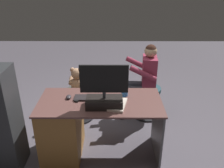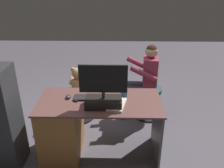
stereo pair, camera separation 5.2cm
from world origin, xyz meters
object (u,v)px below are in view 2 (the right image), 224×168
cup (124,92)px  tv_remote (78,98)px  office_chair_teddy (79,101)px  visitor_chair (148,99)px  computer_mouse (68,97)px  desk (69,126)px  teddy_bear (78,79)px  monitor (103,95)px  person (143,76)px  keyboard (92,98)px

cup → tv_remote: cup is taller
office_chair_teddy → visitor_chair: 1.08m
computer_mouse → office_chair_teddy: 0.89m
desk → computer_mouse: (-0.01, -0.07, 0.37)m
teddy_bear → visitor_chair: size_ratio=0.76×
monitor → visitor_chair: monitor is taller
computer_mouse → person: size_ratio=0.08×
visitor_chair → person: (0.10, 0.01, 0.40)m
computer_mouse → visitor_chair: bearing=-141.8°
office_chair_teddy → person: (-0.97, -0.08, 0.40)m
teddy_bear → monitor: bearing=114.8°
desk → monitor: bearing=164.7°
cup → person: 0.83m
keyboard → tv_remote: bearing=6.9°
teddy_bear → cup: bearing=134.1°
office_chair_teddy → person: size_ratio=0.41×
tv_remote → office_chair_teddy: size_ratio=0.31×
monitor → tv_remote: (0.31, -0.16, -0.13)m
visitor_chair → person: 0.41m
cup → tv_remote: size_ratio=0.68×
desk → keyboard: bearing=-168.0°
person → teddy_bear: bearing=4.0°
cup → visitor_chair: bearing=-117.7°
monitor → office_chair_teddy: 1.19m
monitor → cup: 0.36m
computer_mouse → cup: bearing=-174.1°
tv_remote → person: size_ratio=0.13×
tv_remote → office_chair_teddy: (0.12, -0.77, -0.47)m
desk → person: 1.35m
keyboard → cup: cup is taller
desk → teddy_bear: size_ratio=3.92×
tv_remote → office_chair_teddy: tv_remote is taller
office_chair_teddy → teddy_bear: 0.36m
cup → teddy_bear: size_ratio=0.28×
monitor → teddy_bear: (0.44, -0.94, -0.25)m
desk → computer_mouse: size_ratio=14.79×
cup → person: bearing=-111.9°
desk → cup: cup is taller
desk → office_chair_teddy: size_ratio=2.96×
person → cup: bearing=68.1°
desk → computer_mouse: bearing=-97.8°
monitor → tv_remote: 0.38m
person → monitor: bearing=62.0°
tv_remote → office_chair_teddy: 0.91m
keyboard → computer_mouse: computer_mouse is taller
keyboard → visitor_chair: size_ratio=0.88×
monitor → person: monitor is taller
cup → keyboard: bearing=10.9°
teddy_bear → visitor_chair: 1.13m
office_chair_teddy → teddy_bear: bearing=-90.0°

